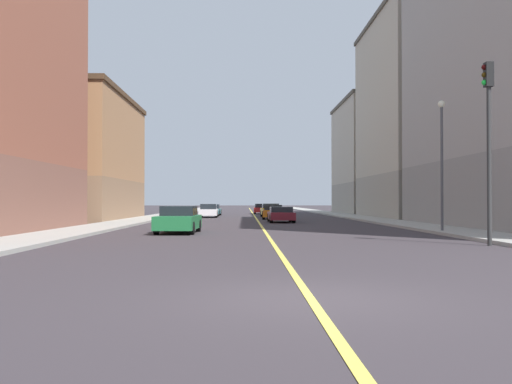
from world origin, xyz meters
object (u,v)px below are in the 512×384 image
building_right_midblock (57,158)px  car_green (179,220)px  car_teal (212,210)px  building_left_far (388,158)px  car_orange (273,212)px  car_red (262,209)px  car_white (209,211)px  traffic_light_left_near (488,128)px  street_lamp_left_near (442,151)px  car_maroon (281,215)px  car_yellow (270,210)px  building_left_mid (436,117)px

building_right_midblock → car_green: 24.27m
car_green → car_teal: bearing=90.5°
building_left_far → car_green: 48.33m
car_orange → car_teal: size_ratio=0.97×
car_red → car_white: bearing=-109.9°
traffic_light_left_near → street_lamp_left_near: bearing=82.6°
car_orange → car_maroon: car_orange is taller
building_left_far → traffic_light_left_near: size_ratio=2.48×
car_yellow → car_teal: bearing=141.2°
building_left_far → car_orange: size_ratio=3.90×
car_green → car_red: (5.55, 43.32, -0.03)m
car_white → building_right_midblock: bearing=-149.6°
car_white → car_red: 16.85m
car_green → car_orange: bearing=75.1°
building_left_mid → car_yellow: (-15.63, 4.70, -8.97)m
street_lamp_left_near → car_orange: 24.23m
building_left_far → building_right_midblock: size_ratio=0.96×
building_right_midblock → car_white: building_right_midblock is taller
building_left_far → car_teal: bearing=-159.7°
building_left_mid → building_left_far: 18.09m
car_orange → building_left_mid: bearing=9.3°
traffic_light_left_near → car_yellow: bearing=99.4°
car_red → car_green: bearing=-97.3°
car_orange → building_right_midblock: bearing=-173.5°
car_maroon → car_orange: bearing=91.7°
car_green → car_red: 43.68m
building_right_midblock → car_orange: size_ratio=4.07×
car_maroon → building_left_far: bearing=61.3°
car_orange → car_green: car_green is taller
traffic_light_left_near → street_lamp_left_near: size_ratio=1.02×
car_teal → car_white: bearing=-89.3°
car_green → car_maroon: bearing=66.8°
building_left_mid → street_lamp_left_near: 27.27m
traffic_light_left_near → building_left_far: bearing=79.6°
car_green → car_yellow: size_ratio=1.08×
car_teal → traffic_light_left_near: bearing=-73.7°
building_left_far → street_lamp_left_near: size_ratio=2.54×
car_white → car_yellow: 6.55m
building_right_midblock → traffic_light_left_near: bearing=-48.7°
building_right_midblock → car_maroon: bearing=-16.8°
car_red → traffic_light_left_near: bearing=-82.6°
car_orange → car_red: car_red is taller
building_left_far → car_teal: (-21.94, -8.13, -6.52)m
car_yellow → car_white: bearing=-162.0°
traffic_light_left_near → car_red: traffic_light_left_near is taller
car_white → car_orange: bearing=-40.7°
traffic_light_left_near → car_maroon: traffic_light_left_near is taller
car_red → car_yellow: bearing=-88.0°
car_maroon → car_yellow: bearing=90.4°
car_orange → car_maroon: bearing=-88.3°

